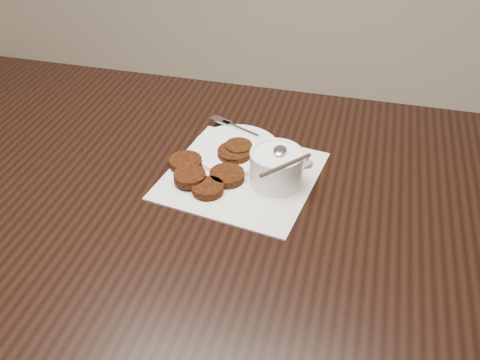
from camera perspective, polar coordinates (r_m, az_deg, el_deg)
name	(u,v)px	position (r m, az deg, el deg)	size (l,w,h in m)	color
table	(176,311)	(1.31, -6.88, -13.87)	(1.44, 0.93, 0.75)	black
napkin	(241,176)	(1.06, 0.16, 0.49)	(0.29, 0.29, 0.00)	silver
sauce_ramekin	(277,153)	(1.00, 4.02, 2.98)	(0.14, 0.14, 0.14)	white
patty_cluster	(210,171)	(1.05, -3.25, 0.93)	(0.22, 0.22, 0.02)	#5A200B
plate_with_patty	(236,147)	(1.12, -0.44, 3.61)	(0.19, 0.19, 0.03)	white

